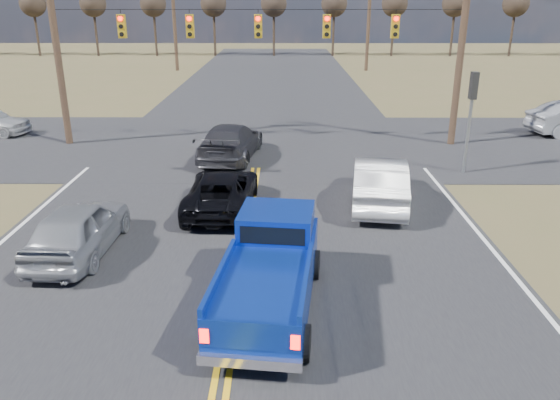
{
  "coord_description": "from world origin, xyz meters",
  "views": [
    {
      "loc": [
        1.09,
        -7.05,
        6.44
      ],
      "look_at": [
        1.02,
        6.3,
        1.5
      ],
      "focal_mm": 35.0,
      "sensor_mm": 36.0,
      "label": 1
    }
  ],
  "objects_px": {
    "silver_suv": "(79,228)",
    "white_car_queue": "(380,181)",
    "black_suv": "(222,191)",
    "dgrey_car_queue": "(231,141)",
    "pickup_truck": "(270,270)"
  },
  "relations": [
    {
      "from": "silver_suv",
      "to": "black_suv",
      "type": "bearing_deg",
      "value": -134.59
    },
    {
      "from": "white_car_queue",
      "to": "dgrey_car_queue",
      "type": "distance_m",
      "value": 7.72
    },
    {
      "from": "silver_suv",
      "to": "white_car_queue",
      "type": "relative_size",
      "value": 0.89
    },
    {
      "from": "silver_suv",
      "to": "black_suv",
      "type": "distance_m",
      "value": 4.75
    },
    {
      "from": "pickup_truck",
      "to": "white_car_queue",
      "type": "bearing_deg",
      "value": 68.5
    },
    {
      "from": "white_car_queue",
      "to": "dgrey_car_queue",
      "type": "relative_size",
      "value": 0.93
    },
    {
      "from": "dgrey_car_queue",
      "to": "black_suv",
      "type": "bearing_deg",
      "value": 100.1
    },
    {
      "from": "pickup_truck",
      "to": "white_car_queue",
      "type": "distance_m",
      "value": 7.36
    },
    {
      "from": "silver_suv",
      "to": "black_suv",
      "type": "xyz_separation_m",
      "value": [
        3.46,
        3.25,
        -0.09
      ]
    },
    {
      "from": "white_car_queue",
      "to": "dgrey_car_queue",
      "type": "height_order",
      "value": "white_car_queue"
    },
    {
      "from": "black_suv",
      "to": "dgrey_car_queue",
      "type": "xyz_separation_m",
      "value": [
        -0.26,
        6.03,
        0.11
      ]
    },
    {
      "from": "pickup_truck",
      "to": "dgrey_car_queue",
      "type": "height_order",
      "value": "pickup_truck"
    },
    {
      "from": "white_car_queue",
      "to": "pickup_truck",
      "type": "bearing_deg",
      "value": 70.06
    },
    {
      "from": "silver_suv",
      "to": "dgrey_car_queue",
      "type": "xyz_separation_m",
      "value": [
        3.2,
        9.28,
        0.02
      ]
    },
    {
      "from": "black_suv",
      "to": "dgrey_car_queue",
      "type": "height_order",
      "value": "dgrey_car_queue"
    }
  ]
}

